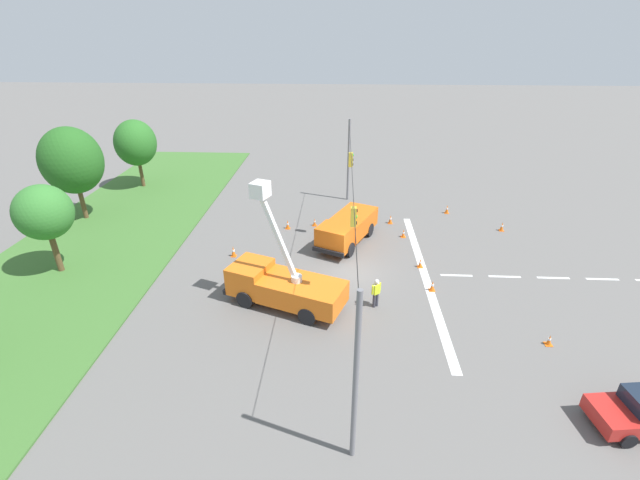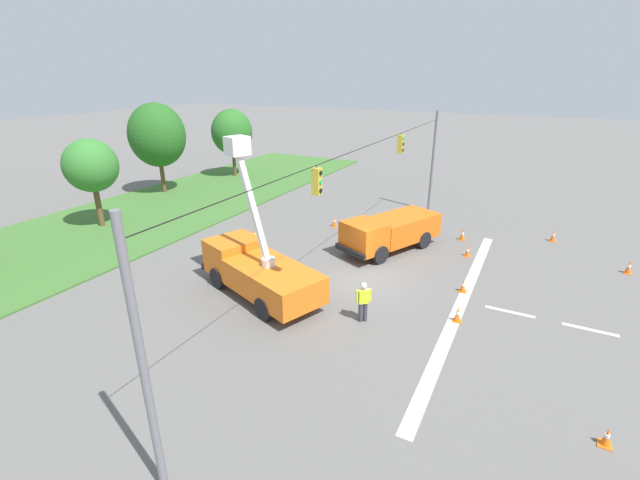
{
  "view_description": "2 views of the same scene",
  "coord_description": "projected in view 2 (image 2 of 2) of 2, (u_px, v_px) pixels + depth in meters",
  "views": [
    {
      "loc": [
        -23.61,
        0.65,
        14.12
      ],
      "look_at": [
        1.66,
        1.93,
        1.46
      ],
      "focal_mm": 24.0,
      "sensor_mm": 36.0,
      "label": 1
    },
    {
      "loc": [
        -18.02,
        -6.96,
        9.59
      ],
      "look_at": [
        -1.9,
        1.43,
        2.5
      ],
      "focal_mm": 24.0,
      "sensor_mm": 36.0,
      "label": 2
    }
  ],
  "objects": [
    {
      "name": "tree_far_east",
      "position": [
        232.0,
        132.0,
        41.08
      ],
      "size": [
        4.2,
        3.71,
        6.48
      ],
      "color": "brown",
      "rests_on": "ground"
    },
    {
      "name": "tree_centre",
      "position": [
        91.0,
        166.0,
        27.16
      ],
      "size": [
        3.33,
        3.32,
        5.82
      ],
      "color": "brown",
      "rests_on": "ground"
    },
    {
      "name": "traffic_cone_foreground_left",
      "position": [
        334.0,
        222.0,
        28.58
      ],
      "size": [
        0.36,
        0.36,
        0.71
      ],
      "color": "orange",
      "rests_on": "ground"
    },
    {
      "name": "traffic_cone_far_right",
      "position": [
        367.0,
        224.0,
        28.25
      ],
      "size": [
        0.36,
        0.36,
        0.64
      ],
      "color": "orange",
      "rests_on": "ground"
    },
    {
      "name": "signal_gantry",
      "position": [
        366.0,
        197.0,
        19.82
      ],
      "size": [
        26.2,
        0.33,
        7.2
      ],
      "color": "slate",
      "rests_on": "ground"
    },
    {
      "name": "traffic_cone_centre_line",
      "position": [
        553.0,
        236.0,
        26.06
      ],
      "size": [
        0.36,
        0.36,
        0.74
      ],
      "color": "orange",
      "rests_on": "ground"
    },
    {
      "name": "traffic_cone_mid_left",
      "position": [
        458.0,
        314.0,
        17.61
      ],
      "size": [
        0.36,
        0.36,
        0.68
      ],
      "color": "orange",
      "rests_on": "ground"
    },
    {
      "name": "lane_markings",
      "position": [
        497.0,
        309.0,
        18.66
      ],
      "size": [
        17.6,
        15.25,
        0.01
      ],
      "color": "silver",
      "rests_on": "ground"
    },
    {
      "name": "traffic_cone_lane_edge_b",
      "position": [
        463.0,
        286.0,
        20.02
      ],
      "size": [
        0.36,
        0.36,
        0.64
      ],
      "color": "orange",
      "rests_on": "ground"
    },
    {
      "name": "utility_truck_support_near",
      "position": [
        390.0,
        231.0,
        24.54
      ],
      "size": [
        6.67,
        4.73,
        2.07
      ],
      "color": "orange",
      "rests_on": "ground"
    },
    {
      "name": "traffic_cone_near_bucket",
      "position": [
        629.0,
        267.0,
        21.85
      ],
      "size": [
        0.36,
        0.36,
        0.71
      ],
      "color": "orange",
      "rests_on": "ground"
    },
    {
      "name": "traffic_cone_far_left",
      "position": [
        607.0,
        437.0,
        11.73
      ],
      "size": [
        0.36,
        0.36,
        0.59
      ],
      "color": "orange",
      "rests_on": "ground"
    },
    {
      "name": "traffic_cone_foreground_right",
      "position": [
        462.0,
        234.0,
        26.26
      ],
      "size": [
        0.36,
        0.36,
        0.73
      ],
      "color": "orange",
      "rests_on": "ground"
    },
    {
      "name": "tree_east",
      "position": [
        157.0,
        135.0,
        35.03
      ],
      "size": [
        4.53,
        4.59,
        7.46
      ],
      "color": "brown",
      "rests_on": "ground"
    },
    {
      "name": "ground_plane",
      "position": [
        363.0,
        279.0,
        21.37
      ],
      "size": [
        200.0,
        200.0,
        0.0
      ],
      "primitive_type": "plane",
      "color": "#605E5B"
    },
    {
      "name": "traffic_cone_lane_edge_a",
      "position": [
        254.0,
        235.0,
        26.09
      ],
      "size": [
        0.36,
        0.36,
        0.77
      ],
      "color": "orange",
      "rests_on": "ground"
    },
    {
      "name": "road_worker",
      "position": [
        363.0,
        300.0,
        17.4
      ],
      "size": [
        0.45,
        0.53,
        1.77
      ],
      "color": "#383842",
      "rests_on": "ground"
    },
    {
      "name": "grass_verge",
      "position": [
        117.0,
        224.0,
        29.09
      ],
      "size": [
        56.0,
        12.0,
        0.1
      ],
      "primitive_type": "cube",
      "color": "#3D6B2D",
      "rests_on": "ground"
    },
    {
      "name": "traffic_cone_mid_right",
      "position": [
        468.0,
        251.0,
        23.93
      ],
      "size": [
        0.36,
        0.36,
        0.64
      ],
      "color": "orange",
      "rests_on": "ground"
    },
    {
      "name": "utility_truck_bucket_lift",
      "position": [
        258.0,
        268.0,
        19.51
      ],
      "size": [
        4.67,
        7.15,
        7.1
      ],
      "color": "orange",
      "rests_on": "ground"
    }
  ]
}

